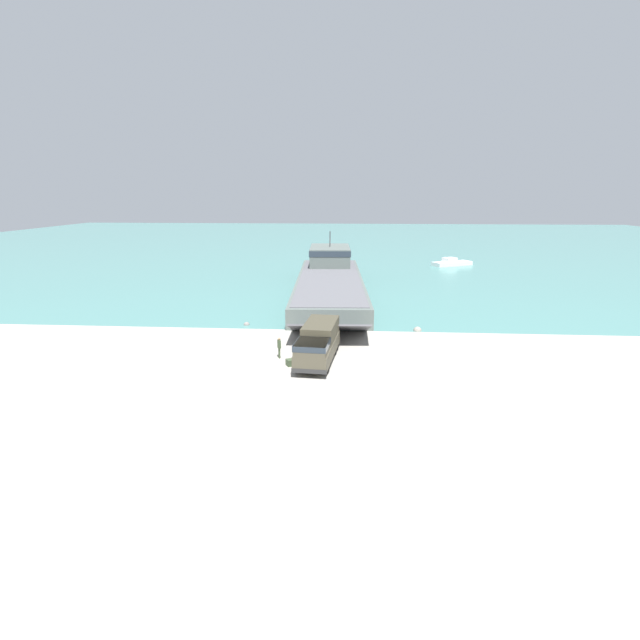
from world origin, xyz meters
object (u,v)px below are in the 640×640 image
(landing_craft, at_px, (330,277))
(soldier_on_ramp, at_px, (279,346))
(moored_boat_a, at_px, (451,263))
(military_truck, at_px, (318,342))
(cargo_crate, at_px, (290,363))

(landing_craft, height_order, soldier_on_ramp, landing_craft)
(landing_craft, xyz_separation_m, moored_boat_a, (21.45, 25.73, -1.26))
(landing_craft, relative_size, military_truck, 5.18)
(moored_boat_a, bearing_deg, cargo_crate, -50.17)
(military_truck, relative_size, cargo_crate, 13.60)
(landing_craft, height_order, moored_boat_a, landing_craft)
(cargo_crate, bearing_deg, soldier_on_ramp, 121.53)
(military_truck, height_order, moored_boat_a, military_truck)
(cargo_crate, bearing_deg, landing_craft, 87.48)
(soldier_on_ramp, bearing_deg, cargo_crate, -76.53)
(moored_boat_a, bearing_deg, military_truck, -48.78)
(moored_boat_a, relative_size, cargo_crate, 12.94)
(moored_boat_a, xyz_separation_m, cargo_crate, (-22.86, -57.84, -0.24))
(soldier_on_ramp, distance_m, cargo_crate, 2.26)
(moored_boat_a, bearing_deg, soldier_on_ramp, -51.78)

